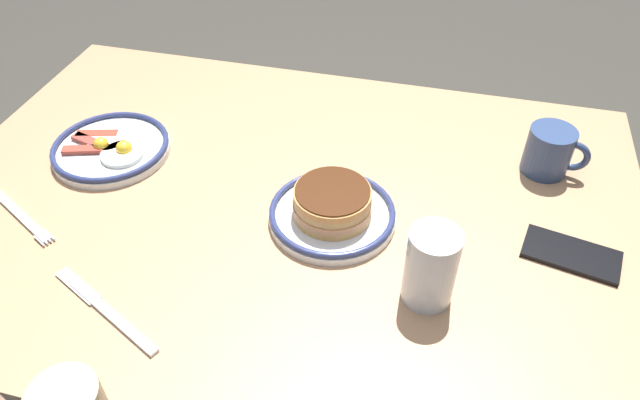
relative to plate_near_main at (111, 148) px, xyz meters
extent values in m
cube|color=tan|center=(-0.35, 0.05, -0.04)|extent=(1.22, 0.86, 0.05)
cylinder|color=#9B7553|center=(-0.86, -0.29, -0.40)|extent=(0.05, 0.05, 0.69)
cylinder|color=#9B7553|center=(0.17, -0.29, -0.40)|extent=(0.05, 0.05, 0.69)
cylinder|color=silver|center=(0.00, 0.00, -0.01)|extent=(0.22, 0.22, 0.01)
torus|color=navy|center=(0.00, 0.00, 0.01)|extent=(0.21, 0.21, 0.01)
cylinder|color=white|center=(-0.03, 0.02, 0.00)|extent=(0.08, 0.08, 0.01)
sphere|color=yellow|center=(-0.03, 0.01, 0.01)|extent=(0.03, 0.03, 0.03)
cylinder|color=white|center=(0.01, -0.01, 0.00)|extent=(0.07, 0.07, 0.01)
sphere|color=yellow|center=(0.01, 0.01, 0.01)|extent=(0.03, 0.03, 0.03)
cube|color=#AA3A28|center=(0.04, -0.03, 0.01)|extent=(0.08, 0.04, 0.01)
cube|color=brown|center=(0.04, 0.00, 0.01)|extent=(0.08, 0.04, 0.01)
cube|color=#A83F30|center=(0.04, 0.02, 0.01)|extent=(0.08, 0.04, 0.01)
cylinder|color=silver|center=(-0.44, 0.07, -0.01)|extent=(0.21, 0.21, 0.01)
torus|color=navy|center=(-0.44, 0.07, 0.01)|extent=(0.21, 0.21, 0.01)
cylinder|color=#D99C4D|center=(-0.44, 0.07, 0.01)|extent=(0.13, 0.13, 0.01)
cylinder|color=tan|center=(-0.44, 0.07, 0.02)|extent=(0.13, 0.13, 0.01)
cylinder|color=tan|center=(-0.44, 0.07, 0.03)|extent=(0.13, 0.13, 0.01)
cylinder|color=#D68F4A|center=(-0.44, 0.07, 0.04)|extent=(0.13, 0.13, 0.01)
cylinder|color=#4C2814|center=(-0.44, 0.07, 0.05)|extent=(0.12, 0.12, 0.00)
cylinder|color=#334772|center=(-0.78, -0.15, 0.03)|extent=(0.08, 0.08, 0.09)
torus|color=#334772|center=(-0.82, -0.14, 0.03)|extent=(0.06, 0.02, 0.06)
cylinder|color=brown|center=(-0.78, -0.15, 0.06)|extent=(0.07, 0.07, 0.01)
cylinder|color=silver|center=(-0.61, 0.20, 0.05)|extent=(0.07, 0.07, 0.12)
cylinder|color=black|center=(-0.61, 0.20, 0.03)|extent=(0.06, 0.06, 0.08)
cube|color=black|center=(-0.82, 0.06, -0.01)|extent=(0.16, 0.10, 0.01)
cube|color=silver|center=(0.07, 0.19, -0.01)|extent=(0.18, 0.10, 0.01)
cube|color=silver|center=(0.00, 0.24, -0.01)|extent=(0.03, 0.02, 0.00)
cube|color=silver|center=(-0.01, 0.23, -0.01)|extent=(0.03, 0.02, 0.00)
cube|color=silver|center=(-0.01, 0.23, -0.01)|extent=(0.03, 0.02, 0.00)
cube|color=silver|center=(-0.01, 0.22, -0.01)|extent=(0.03, 0.02, 0.00)
cube|color=silver|center=(-0.19, 0.34, -0.01)|extent=(0.18, 0.10, 0.01)
cube|color=silver|center=(-0.11, 0.30, -0.01)|extent=(0.09, 0.06, 0.00)
camera|label=1|loc=(-0.59, 0.76, 0.66)|focal=33.07mm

